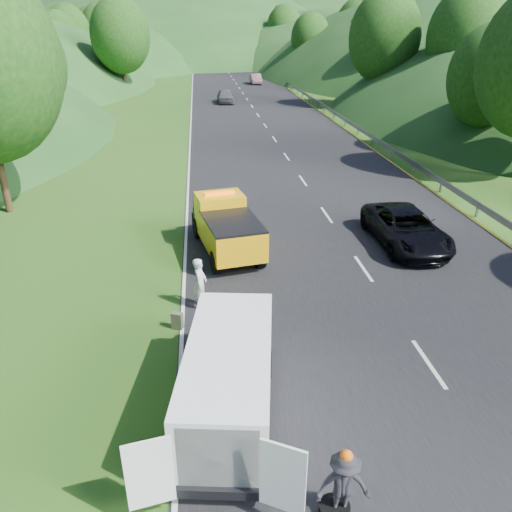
{
  "coord_description": "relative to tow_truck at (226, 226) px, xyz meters",
  "views": [
    {
      "loc": [
        -3.06,
        -12.76,
        8.65
      ],
      "look_at": [
        -1.32,
        2.87,
        1.3
      ],
      "focal_mm": 35.0,
      "sensor_mm": 36.0,
      "label": 1
    }
  ],
  "objects": [
    {
      "name": "woman",
      "position": [
        -1.1,
        -4.47,
        -1.12
      ],
      "size": [
        0.59,
        0.73,
        1.78
      ],
      "primitive_type": "imported",
      "rotation": [
        0.0,
        0.0,
        1.37
      ],
      "color": "silver",
      "rests_on": "ground"
    },
    {
      "name": "white_van",
      "position": [
        -0.45,
        -9.63,
        0.07
      ],
      "size": [
        3.4,
        6.23,
        2.11
      ],
      "rotation": [
        0.0,
        0.0,
        -0.15
      ],
      "color": "black",
      "rests_on": "ground"
    },
    {
      "name": "dist_car_b",
      "position": [
        8.21,
        62.93,
        -1.12
      ],
      "size": [
        1.57,
        4.5,
        1.48
      ],
      "primitive_type": "imported",
      "color": "brown",
      "rests_on": "ground"
    },
    {
      "name": "suitcase",
      "position": [
        -1.85,
        -5.69,
        -0.84
      ],
      "size": [
        0.39,
        0.31,
        0.56
      ],
      "primitive_type": "cube",
      "rotation": [
        0.0,
        0.0,
        -0.41
      ],
      "color": "#51513D",
      "rests_on": "ground"
    },
    {
      "name": "guardrail",
      "position": [
        12.48,
        46.22,
        -1.12
      ],
      "size": [
        0.06,
        140.0,
        1.52
      ],
      "primitive_type": "cube",
      "color": "gray",
      "rests_on": "ground"
    },
    {
      "name": "dist_car_a",
      "position": [
        2.33,
        42.83,
        -1.12
      ],
      "size": [
        1.87,
        4.64,
        1.58
      ],
      "primitive_type": "imported",
      "color": "#46454A",
      "rests_on": "ground"
    },
    {
      "name": "passing_suv",
      "position": [
        7.64,
        -0.19,
        -1.12
      ],
      "size": [
        2.58,
        5.44,
        1.5
      ],
      "primitive_type": "imported",
      "rotation": [
        0.0,
        0.0,
        0.02
      ],
      "color": "black",
      "rests_on": "ground"
    },
    {
      "name": "tree_line_right",
      "position": [
        25.18,
        53.72,
        -1.12
      ],
      "size": [
        14.0,
        140.0,
        14.0
      ],
      "primitive_type": null,
      "color": "#315A1A",
      "rests_on": "ground"
    },
    {
      "name": "child",
      "position": [
        0.76,
        -5.5,
        -1.12
      ],
      "size": [
        0.55,
        0.55,
        0.9
      ],
      "primitive_type": "imported",
      "rotation": [
        0.0,
        0.0,
        -0.75
      ],
      "color": "tan",
      "rests_on": "ground"
    },
    {
      "name": "tow_truck",
      "position": [
        0.0,
        0.0,
        0.0
      ],
      "size": [
        2.9,
        5.59,
        2.29
      ],
      "rotation": [
        0.0,
        0.0,
        0.19
      ],
      "color": "black",
      "rests_on": "ground"
    },
    {
      "name": "ground",
      "position": [
        2.18,
        -6.28,
        -1.12
      ],
      "size": [
        320.0,
        320.0,
        0.0
      ],
      "primitive_type": "plane",
      "color": "#38661E",
      "rests_on": "ground"
    },
    {
      "name": "hills_backdrop",
      "position": [
        8.68,
        128.42,
        -1.12
      ],
      "size": [
        201.0,
        288.6,
        44.0
      ],
      "primitive_type": null,
      "color": "#2D5B23",
      "rests_on": "ground"
    },
    {
      "name": "tree_line_left",
      "position": [
        -16.82,
        53.72,
        -1.12
      ],
      "size": [
        14.0,
        140.0,
        14.0
      ],
      "primitive_type": null,
      "color": "#315A1A",
      "rests_on": "ground"
    },
    {
      "name": "road_surface",
      "position": [
        5.18,
        33.72,
        -1.11
      ],
      "size": [
        14.0,
        200.0,
        0.02
      ],
      "primitive_type": "cube",
      "color": "black",
      "rests_on": "ground"
    }
  ]
}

